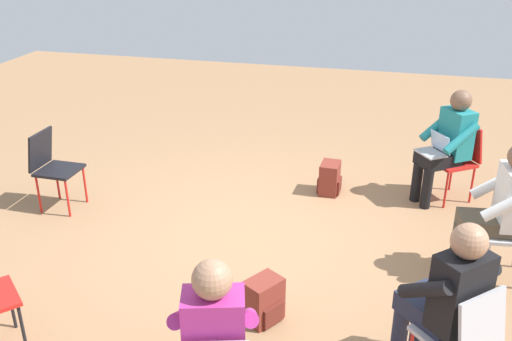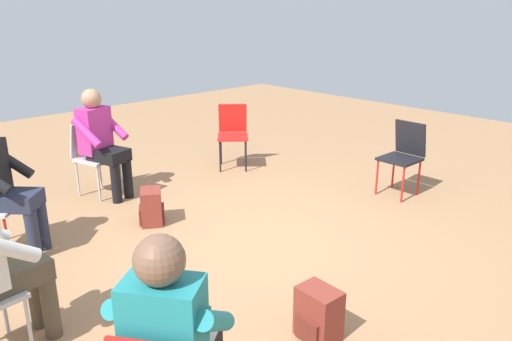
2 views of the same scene
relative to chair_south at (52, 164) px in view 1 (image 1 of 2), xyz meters
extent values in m
plane|color=#99704C|center=(0.21, 2.22, -0.50)|extent=(14.00, 14.00, 0.00)
cube|color=black|center=(0.00, 0.07, -0.06)|extent=(0.41, 0.41, 0.03)
cylinder|color=red|center=(-0.17, 0.25, -0.29)|extent=(0.02, 0.02, 0.42)
cylinder|color=red|center=(0.17, 0.24, -0.29)|extent=(0.02, 0.02, 0.42)
cylinder|color=red|center=(-0.17, -0.09, -0.29)|extent=(0.02, 0.02, 0.42)
cylinder|color=red|center=(0.17, -0.10, -0.29)|extent=(0.02, 0.02, 0.42)
cube|color=black|center=(0.00, -0.12, 0.15)|extent=(0.38, 0.10, 0.40)
cube|color=red|center=(-1.22, 4.07, -0.06)|extent=(0.56, 0.56, 0.03)
cylinder|color=red|center=(-0.98, 4.03, -0.29)|extent=(0.02, 0.02, 0.42)
cylinder|color=red|center=(-1.26, 3.83, -0.29)|extent=(0.02, 0.02, 0.42)
cylinder|color=red|center=(-1.18, 4.31, -0.29)|extent=(0.02, 0.02, 0.42)
cylinder|color=red|center=(-1.45, 4.11, -0.29)|extent=(0.02, 0.02, 0.42)
cube|color=red|center=(-1.33, 4.23, 0.15)|extent=(0.36, 0.30, 0.40)
cube|color=#B7B7BC|center=(0.24, 4.43, -0.06)|extent=(0.44, 0.44, 0.03)
cylinder|color=#B7B7BC|center=(0.42, 4.28, -0.29)|extent=(0.02, 0.02, 0.42)
cylinder|color=#B7B7BC|center=(0.09, 4.24, -0.29)|extent=(0.02, 0.02, 0.42)
cube|color=#B7B7BC|center=(1.69, 3.91, -0.06)|extent=(0.57, 0.57, 0.03)
cylinder|color=red|center=(1.45, 3.91, -0.29)|extent=(0.02, 0.02, 0.42)
cube|color=#B7B7BC|center=(1.82, 4.04, 0.15)|extent=(0.33, 0.34, 0.40)
cylinder|color=black|center=(1.85, 0.77, -0.29)|extent=(0.02, 0.02, 0.42)
cylinder|color=black|center=(2.07, 1.03, -0.29)|extent=(0.02, 0.02, 0.42)
cylinder|color=black|center=(-0.94, 3.83, -0.27)|extent=(0.11, 0.11, 0.45)
cylinder|color=black|center=(-1.09, 3.73, -0.27)|extent=(0.11, 0.11, 0.45)
cube|color=black|center=(-1.11, 3.92, 0.01)|extent=(0.49, 0.52, 0.14)
cube|color=teal|center=(-1.22, 4.07, 0.27)|extent=(0.40, 0.38, 0.52)
sphere|color=brown|center=(-1.22, 4.07, 0.63)|extent=(0.22, 0.22, 0.22)
cylinder|color=teal|center=(-1.00, 4.10, 0.30)|extent=(0.30, 0.38, 0.31)
cylinder|color=teal|center=(-1.32, 3.87, 0.30)|extent=(0.30, 0.38, 0.31)
cube|color=#9EA0A5|center=(-1.04, 3.83, 0.09)|extent=(0.37, 0.35, 0.02)
cube|color=#B2D1F2|center=(-1.11, 3.92, 0.20)|extent=(0.27, 0.21, 0.20)
cylinder|color=#23283D|center=(1.49, 3.60, -0.27)|extent=(0.11, 0.11, 0.45)
cylinder|color=#23283D|center=(1.37, 3.73, -0.27)|extent=(0.11, 0.11, 0.45)
cube|color=#23283D|center=(1.55, 3.78, 0.01)|extent=(0.51, 0.51, 0.14)
cube|color=black|center=(1.69, 3.91, 0.27)|extent=(0.39, 0.40, 0.52)
sphere|color=#A87A5B|center=(1.69, 3.91, 0.63)|extent=(0.22, 0.22, 0.22)
cylinder|color=black|center=(1.75, 3.70, 0.30)|extent=(0.35, 0.34, 0.31)
cylinder|color=black|center=(1.48, 3.98, 0.30)|extent=(0.35, 0.34, 0.31)
cube|color=#B22D84|center=(2.42, 2.57, 0.27)|extent=(0.31, 0.39, 0.52)
sphere|color=#A87A5B|center=(2.42, 2.57, 0.63)|extent=(0.22, 0.22, 0.22)
cylinder|color=#B22D84|center=(2.38, 2.35, 0.30)|extent=(0.41, 0.20, 0.31)
cylinder|color=#B22D84|center=(2.27, 2.73, 0.30)|extent=(0.41, 0.20, 0.31)
cylinder|color=#4C4233|center=(0.37, 4.08, -0.27)|extent=(0.11, 0.11, 0.45)
cylinder|color=#4C4233|center=(0.19, 4.06, -0.27)|extent=(0.11, 0.11, 0.45)
cube|color=#4C4233|center=(0.26, 4.24, 0.01)|extent=(0.35, 0.45, 0.14)
cylinder|color=silver|center=(0.45, 4.35, 0.30)|extent=(0.14, 0.40, 0.31)
cylinder|color=silver|center=(0.05, 4.30, 0.30)|extent=(0.14, 0.40, 0.31)
cube|color=maroon|center=(1.29, 2.58, -0.32)|extent=(0.34, 0.32, 0.36)
cube|color=maroon|center=(1.29, 2.58, -0.40)|extent=(0.30, 0.32, 0.16)
cube|color=maroon|center=(-1.05, 2.79, -0.32)|extent=(0.29, 0.21, 0.36)
cube|color=maroon|center=(-1.05, 2.79, -0.40)|extent=(0.21, 0.26, 0.16)
camera|label=1|loc=(4.77, 3.40, 2.37)|focal=40.00mm
camera|label=2|loc=(-2.80, 5.04, 1.63)|focal=35.00mm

